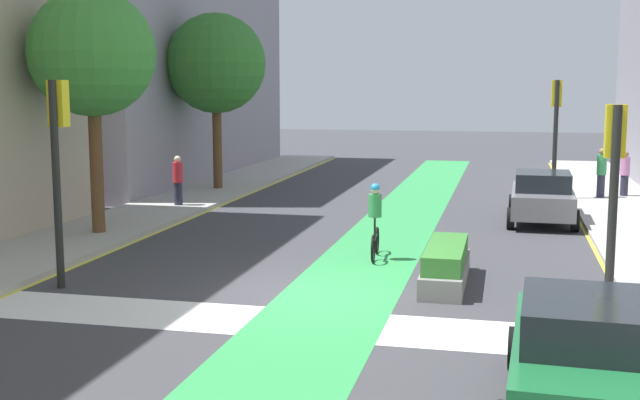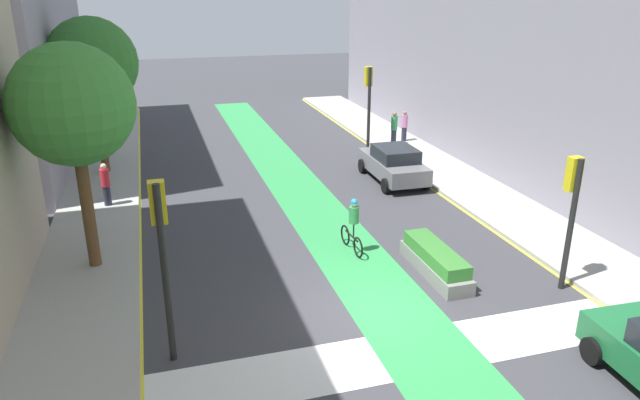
# 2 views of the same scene
# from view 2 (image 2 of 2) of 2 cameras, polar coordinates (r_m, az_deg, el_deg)

# --- Properties ---
(ground_plane) EXTENTS (120.00, 120.00, 0.00)m
(ground_plane) POSITION_cam_2_polar(r_m,az_deg,el_deg) (15.78, 5.36, -10.77)
(ground_plane) COLOR #38383D
(bike_lane_paint) EXTENTS (2.40, 60.00, 0.01)m
(bike_lane_paint) POSITION_cam_2_polar(r_m,az_deg,el_deg) (15.96, 7.12, -10.45)
(bike_lane_paint) COLOR #2D8C47
(bike_lane_paint) RESTS_ON ground_plane
(crosswalk_band) EXTENTS (12.00, 1.80, 0.01)m
(crosswalk_band) POSITION_cam_2_polar(r_m,az_deg,el_deg) (14.25, 8.41, -14.68)
(crosswalk_band) COLOR silver
(crosswalk_band) RESTS_ON ground_plane
(sidewalk_left) EXTENTS (3.00, 60.00, 0.15)m
(sidewalk_left) POSITION_cam_2_polar(r_m,az_deg,el_deg) (15.04, -23.18, -13.92)
(sidewalk_left) COLOR #9E9E99
(sidewalk_left) RESTS_ON ground_plane
(curb_stripe_left) EXTENTS (0.16, 60.00, 0.01)m
(curb_stripe_left) POSITION_cam_2_polar(r_m,az_deg,el_deg) (14.92, -17.28, -13.70)
(curb_stripe_left) COLOR yellow
(curb_stripe_left) RESTS_ON ground_plane
(sidewalk_right) EXTENTS (3.00, 60.00, 0.15)m
(sidewalk_right) POSITION_cam_2_polar(r_m,az_deg,el_deg) (19.55, 26.41, -6.29)
(sidewalk_right) COLOR #9E9E99
(sidewalk_right) RESTS_ON ground_plane
(curb_stripe_right) EXTENTS (0.16, 60.00, 0.01)m
(curb_stripe_right) POSITION_cam_2_polar(r_m,az_deg,el_deg) (18.64, 22.93, -7.26)
(curb_stripe_right) COLOR yellow
(curb_stripe_right) RESTS_ON ground_plane
(traffic_signal_near_right) EXTENTS (0.35, 0.52, 3.84)m
(traffic_signal_near_right) POSITION_cam_2_polar(r_m,az_deg,el_deg) (17.19, 23.53, 0.19)
(traffic_signal_near_right) COLOR black
(traffic_signal_near_right) RESTS_ON ground_plane
(traffic_signal_near_left) EXTENTS (0.35, 0.52, 4.28)m
(traffic_signal_near_left) POSITION_cam_2_polar(r_m,az_deg,el_deg) (13.00, -15.33, -3.67)
(traffic_signal_near_left) COLOR black
(traffic_signal_near_left) RESTS_ON ground_plane
(traffic_signal_far_right) EXTENTS (0.35, 0.52, 4.37)m
(traffic_signal_far_right) POSITION_cam_2_polar(r_m,az_deg,el_deg) (29.61, 4.80, 10.40)
(traffic_signal_far_right) COLOR black
(traffic_signal_far_right) RESTS_ON ground_plane
(car_grey_right_far) EXTENTS (2.09, 4.23, 1.57)m
(car_grey_right_far) POSITION_cam_2_polar(r_m,az_deg,el_deg) (25.66, 7.24, 3.57)
(car_grey_right_far) COLOR slate
(car_grey_right_far) RESTS_ON ground_plane
(cyclist_in_lane) EXTENTS (0.32, 1.73, 1.86)m
(cyclist_in_lane) POSITION_cam_2_polar(r_m,az_deg,el_deg) (18.57, 3.26, -2.38)
(cyclist_in_lane) COLOR black
(cyclist_in_lane) RESTS_ON ground_plane
(pedestrian_sidewalk_right_a) EXTENTS (0.34, 0.34, 1.65)m
(pedestrian_sidewalk_right_a) POSITION_cam_2_polar(r_m,az_deg,el_deg) (32.04, 8.30, 7.24)
(pedestrian_sidewalk_right_a) COLOR #262638
(pedestrian_sidewalk_right_a) RESTS_ON sidewalk_right
(pedestrian_sidewalk_left_a) EXTENTS (0.34, 0.34, 1.67)m
(pedestrian_sidewalk_left_a) POSITION_cam_2_polar(r_m,az_deg,el_deg) (23.64, -20.32, 1.48)
(pedestrian_sidewalk_left_a) COLOR #262638
(pedestrian_sidewalk_left_a) RESTS_ON sidewalk_left
(pedestrian_sidewalk_right_b) EXTENTS (0.34, 0.34, 1.78)m
(pedestrian_sidewalk_right_b) POSITION_cam_2_polar(r_m,az_deg,el_deg) (31.10, 7.29, 7.04)
(pedestrian_sidewalk_right_b) COLOR #262638
(pedestrian_sidewalk_right_b) RESTS_ON sidewalk_right
(street_tree_near) EXTENTS (3.43, 3.43, 6.61)m
(street_tree_near) POSITION_cam_2_polar(r_m,az_deg,el_deg) (17.59, -23.17, 8.50)
(street_tree_near) COLOR brown
(street_tree_near) RESTS_ON sidewalk_left
(street_tree_far) EXTENTS (3.87, 3.87, 6.81)m
(street_tree_far) POSITION_cam_2_polar(r_m,az_deg,el_deg) (27.38, -21.50, 12.41)
(street_tree_far) COLOR brown
(street_tree_far) RESTS_ON sidewalk_left
(median_planter) EXTENTS (0.86, 3.23, 0.85)m
(median_planter) POSITION_cam_2_polar(r_m,az_deg,el_deg) (17.73, 11.27, -5.93)
(median_planter) COLOR slate
(median_planter) RESTS_ON ground_plane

